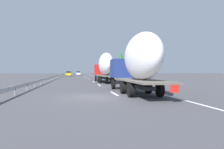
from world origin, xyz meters
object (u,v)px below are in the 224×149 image
Objects in this scene: truck_trailing at (137,62)px; truck_lead at (105,66)px; car_yellow_coupe at (69,74)px; car_white_van at (78,73)px; road_sign at (104,70)px.

truck_lead is at bearing 0.00° from truck_trailing.
car_yellow_coupe is at bearing 6.62° from truck_trailing.
truck_trailing reaches higher than car_white_van.
truck_trailing is 2.68× the size of car_yellow_coupe.
road_sign is (-20.27, -10.33, 1.16)m from car_yellow_coupe.
truck_trailing is 62.69m from car_yellow_coupe.
car_white_van is at bearing 2.59° from truck_trailing.
car_white_van is (76.95, 3.48, -1.74)m from truck_trailing.
car_yellow_coupe is 22.78m from road_sign.
truck_lead is 58.78m from car_white_van.
truck_lead is at bearing -176.60° from car_white_van.
truck_lead is at bearing -170.66° from car_yellow_coupe.
car_white_van is 35.60m from road_sign.
road_sign reaches higher than car_white_van.
car_yellow_coupe is at bearing 165.71° from car_white_van.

